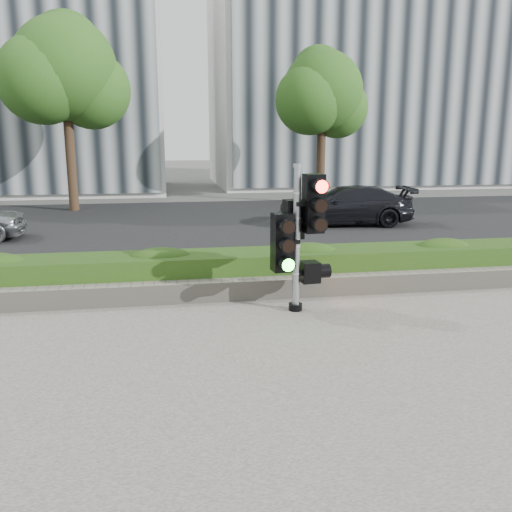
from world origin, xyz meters
name	(u,v)px	position (x,y,z in m)	size (l,w,h in m)	color
ground	(250,341)	(0.00, 0.00, 0.00)	(120.00, 120.00, 0.00)	#51514C
sidewalk	(291,436)	(0.00, -2.50, 0.01)	(16.00, 11.00, 0.03)	#9E9389
road	(200,226)	(0.00, 10.00, 0.01)	(60.00, 13.00, 0.02)	black
curb	(224,279)	(0.00, 3.15, 0.06)	(60.00, 0.25, 0.12)	gray
stone_wall	(232,289)	(0.00, 1.90, 0.20)	(12.00, 0.32, 0.34)	gray
hedge	(228,271)	(0.00, 2.55, 0.37)	(12.00, 1.00, 0.68)	#487123
building_right	(367,81)	(11.00, 25.00, 6.00)	(18.00, 10.00, 12.00)	#B7B7B2
tree_left	(64,73)	(-4.52, 14.56, 5.04)	(4.61, 4.03, 7.34)	black
tree_right	(322,94)	(5.48, 15.55, 4.48)	(4.10, 3.58, 6.53)	black
traffic_signal	(298,231)	(0.95, 1.17, 1.32)	(0.82, 0.63, 2.33)	black
car_dark	(345,205)	(4.55, 9.42, 0.63)	(1.72, 4.22, 1.23)	black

